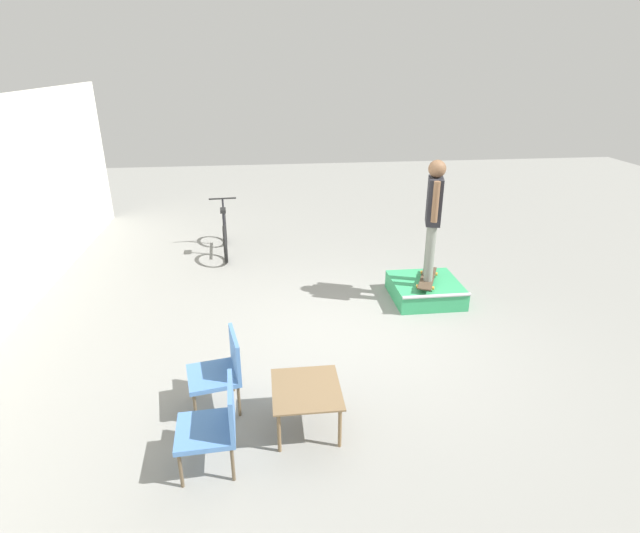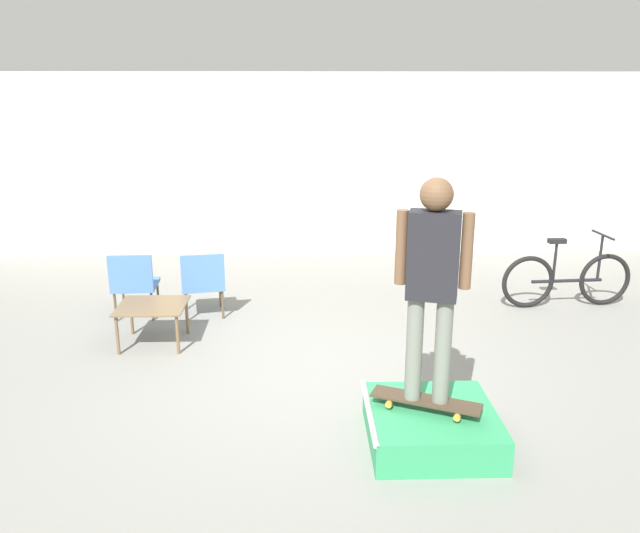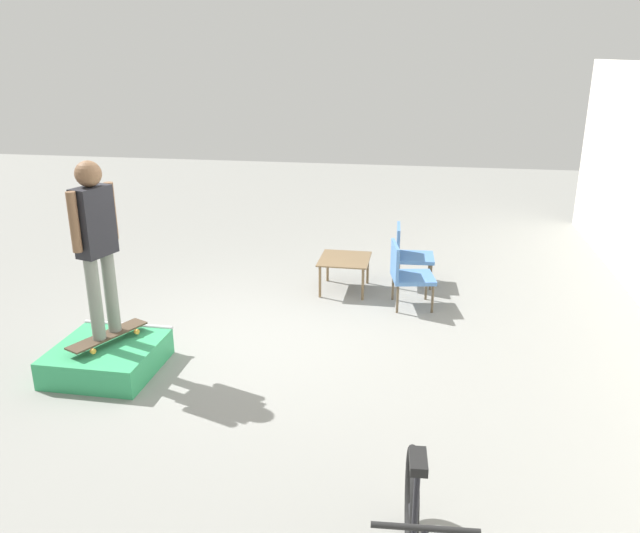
{
  "view_description": "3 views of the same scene",
  "coord_description": "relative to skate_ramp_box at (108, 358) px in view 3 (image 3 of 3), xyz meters",
  "views": [
    {
      "loc": [
        -5.75,
        1.13,
        3.43
      ],
      "look_at": [
        0.03,
        0.45,
        1.01
      ],
      "focal_mm": 28.0,
      "sensor_mm": 36.0,
      "label": 1
    },
    {
      "loc": [
        -0.05,
        -5.74,
        2.79
      ],
      "look_at": [
        0.14,
        0.8,
        0.88
      ],
      "focal_mm": 35.0,
      "sensor_mm": 36.0,
      "label": 2
    },
    {
      "loc": [
        6.25,
        1.83,
        3.1
      ],
      "look_at": [
        0.09,
        0.76,
        0.95
      ],
      "focal_mm": 35.0,
      "sensor_mm": 36.0,
      "label": 3
    }
  ],
  "objects": [
    {
      "name": "coffee_table",
      "position": [
        -2.69,
        2.09,
        0.26
      ],
      "size": [
        0.74,
        0.67,
        0.46
      ],
      "color": "brown",
      "rests_on": "ground_plane"
    },
    {
      "name": "skateboard_on_ramp",
      "position": [
        -0.05,
        0.0,
        0.23
      ],
      "size": [
        0.88,
        0.54,
        0.07
      ],
      "rotation": [
        0.0,
        0.0,
        -0.42
      ],
      "color": "#473828",
      "rests_on": "skate_ramp_box"
    },
    {
      "name": "patio_chair_left",
      "position": [
        -3.11,
        2.93,
        0.32
      ],
      "size": [
        0.55,
        0.55,
        0.84
      ],
      "rotation": [
        0.0,
        0.0,
        3.2
      ],
      "color": "brown",
      "rests_on": "ground_plane"
    },
    {
      "name": "skate_ramp_box",
      "position": [
        0.0,
        0.0,
        0.0
      ],
      "size": [
        1.04,
        1.01,
        0.31
      ],
      "color": "#339E60",
      "rests_on": "ground_plane"
    },
    {
      "name": "ground_plane",
      "position": [
        -0.98,
        1.29,
        -0.14
      ],
      "size": [
        24.0,
        24.0,
        0.0
      ],
      "primitive_type": "plane",
      "color": "gray"
    },
    {
      "name": "person_skater",
      "position": [
        -0.05,
        0.0,
        1.29
      ],
      "size": [
        0.55,
        0.29,
        1.77
      ],
      "rotation": [
        0.0,
        0.0,
        -0.27
      ],
      "color": "gray",
      "rests_on": "skateboard_on_ramp"
    },
    {
      "name": "patio_chair_right",
      "position": [
        -2.26,
        2.93,
        0.32
      ],
      "size": [
        0.61,
        0.61,
        0.84
      ],
      "rotation": [
        0.0,
        0.0,
        3.33
      ],
      "color": "brown",
      "rests_on": "ground_plane"
    }
  ]
}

